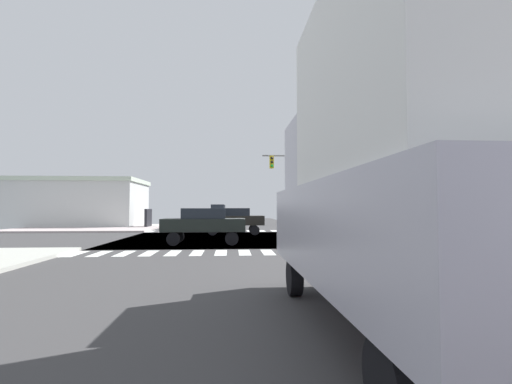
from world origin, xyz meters
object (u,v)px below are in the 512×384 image
(sedan_nearside_1, at_px, (204,223))
(street_lamp, at_px, (302,178))
(pickup_farside_1, at_px, (219,212))
(box_truck_outer_1, at_px, (388,164))
(suv_middle_2, at_px, (218,212))
(traffic_signal_mast, at_px, (310,172))
(sedan_trailing_3, at_px, (234,219))
(bank_building, at_px, (64,203))

(sedan_nearside_1, bearing_deg, street_lamp, -23.18)
(sedan_nearside_1, distance_m, pickup_farside_1, 36.73)
(sedan_nearside_1, bearing_deg, pickup_farside_1, 0.41)
(street_lamp, bearing_deg, box_truck_outer_1, -99.03)
(street_lamp, relative_size, suv_middle_2, 1.96)
(suv_middle_2, distance_m, box_truck_outer_1, 43.74)
(traffic_signal_mast, distance_m, sedan_nearside_1, 13.56)
(suv_middle_2, xyz_separation_m, box_truck_outer_1, (4.00, -43.54, 1.17))
(sedan_trailing_3, xyz_separation_m, suv_middle_2, (-1.89, 22.29, 0.28))
(street_lamp, distance_m, sedan_nearside_1, 24.62)
(sedan_trailing_3, relative_size, box_truck_outer_1, 0.60)
(traffic_signal_mast, height_order, bank_building, traffic_signal_mast)
(street_lamp, xyz_separation_m, suv_middle_2, (-9.81, 6.99, -3.92))
(bank_building, distance_m, sedan_trailing_3, 21.18)
(street_lamp, bearing_deg, traffic_signal_mast, -97.82)
(sedan_trailing_3, distance_m, box_truck_outer_1, 21.41)
(pickup_farside_1, relative_size, suv_middle_2, 1.11)
(traffic_signal_mast, height_order, suv_middle_2, traffic_signal_mast)
(bank_building, xyz_separation_m, sedan_trailing_3, (17.18, -12.32, -1.30))
(bank_building, relative_size, sedan_trailing_3, 3.97)
(traffic_signal_mast, bearing_deg, street_lamp, 82.18)
(traffic_signal_mast, distance_m, street_lamp, 12.06)
(sedan_nearside_1, height_order, suv_middle_2, suv_middle_2)
(sedan_trailing_3, bearing_deg, pickup_farside_1, -176.37)
(sedan_trailing_3, relative_size, suv_middle_2, 0.93)
(sedan_trailing_3, xyz_separation_m, box_truck_outer_1, (2.11, -21.25, 1.45))
(traffic_signal_mast, height_order, sedan_trailing_3, traffic_signal_mast)
(sedan_nearside_1, distance_m, box_truck_outer_1, 14.81)
(traffic_signal_mast, distance_m, pickup_farside_1, 27.84)
(sedan_nearside_1, bearing_deg, sedan_trailing_3, -13.07)
(sedan_nearside_1, xyz_separation_m, sedan_trailing_3, (1.63, 7.00, 0.00))
(traffic_signal_mast, distance_m, bank_building, 25.24)
(traffic_signal_mast, relative_size, sedan_trailing_3, 1.53)
(street_lamp, relative_size, box_truck_outer_1, 1.25)
(suv_middle_2, height_order, box_truck_outer_1, box_truck_outer_1)
(street_lamp, height_order, sedan_nearside_1, street_lamp)
(traffic_signal_mast, relative_size, suv_middle_2, 1.43)
(street_lamp, height_order, box_truck_outer_1, street_lamp)
(traffic_signal_mast, xyz_separation_m, sedan_nearside_1, (-7.91, -10.36, -3.75))
(box_truck_outer_1, bearing_deg, suv_middle_2, 95.25)
(street_lamp, bearing_deg, pickup_farside_1, 124.20)
(sedan_trailing_3, distance_m, suv_middle_2, 22.37)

